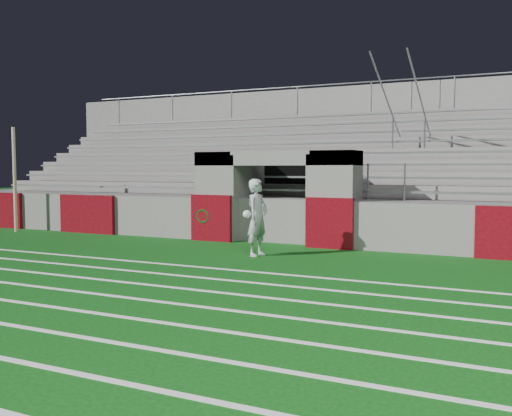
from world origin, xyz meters
The scene contains 6 objects.
ground centered at (0.00, 0.00, 0.00)m, with size 90.00×90.00×0.00m, color #0B460F.
field_post centered at (-9.00, 2.27, 1.74)m, with size 0.11×0.11×3.49m, color beige.
field_markings centered at (0.00, -5.00, 0.01)m, with size 28.00×8.09×0.01m.
stadium_structure centered at (0.00, 7.97, 1.49)m, with size 26.00×8.48×5.42m.
goalkeeper_with_ball centered at (0.62, 1.00, 0.93)m, with size 0.56×0.71×1.87m.
hose_coil centered at (-2.06, 2.93, 0.73)m, with size 0.54×0.14×0.54m.
Camera 1 is at (6.57, -11.37, 2.12)m, focal length 40.00 mm.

